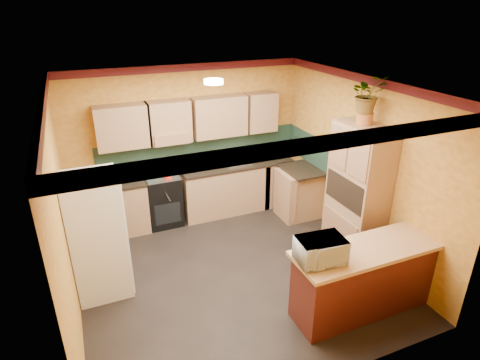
# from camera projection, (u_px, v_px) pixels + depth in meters

# --- Properties ---
(room_shell) EXTENTS (4.24, 4.24, 2.72)m
(room_shell) POSITION_uv_depth(u_px,v_px,m) (224.00, 129.00, 5.30)
(room_shell) COLOR black
(room_shell) RESTS_ON ground
(base_cabinets_back) EXTENTS (3.65, 0.60, 0.88)m
(base_cabinets_back) POSITION_uv_depth(u_px,v_px,m) (197.00, 194.00, 7.26)
(base_cabinets_back) COLOR #A77F58
(base_cabinets_back) RESTS_ON ground
(countertop_back) EXTENTS (3.65, 0.62, 0.04)m
(countertop_back) POSITION_uv_depth(u_px,v_px,m) (196.00, 171.00, 7.07)
(countertop_back) COLOR black
(countertop_back) RESTS_ON base_cabinets_back
(stove) EXTENTS (0.58, 0.58, 0.91)m
(stove) POSITION_uv_depth(u_px,v_px,m) (163.00, 200.00, 7.03)
(stove) COLOR black
(stove) RESTS_ON ground
(kettle) EXTENTS (0.21, 0.21, 0.18)m
(kettle) POSITION_uv_depth(u_px,v_px,m) (167.00, 171.00, 6.80)
(kettle) COLOR red
(kettle) RESTS_ON stove
(sink) EXTENTS (0.48, 0.40, 0.03)m
(sink) POSITION_uv_depth(u_px,v_px,m) (237.00, 163.00, 7.33)
(sink) COLOR silver
(sink) RESTS_ON countertop_back
(base_cabinets_right) EXTENTS (0.60, 0.80, 0.88)m
(base_cabinets_right) POSITION_uv_depth(u_px,v_px,m) (301.00, 193.00, 7.30)
(base_cabinets_right) COLOR #A77F58
(base_cabinets_right) RESTS_ON ground
(countertop_right) EXTENTS (0.62, 0.80, 0.04)m
(countertop_right) POSITION_uv_depth(u_px,v_px,m) (302.00, 170.00, 7.11)
(countertop_right) COLOR black
(countertop_right) RESTS_ON base_cabinets_right
(fridge) EXTENTS (0.68, 0.66, 1.70)m
(fridge) POSITION_uv_depth(u_px,v_px,m) (97.00, 236.00, 5.21)
(fridge) COLOR white
(fridge) RESTS_ON ground
(pantry) EXTENTS (0.48, 0.90, 2.10)m
(pantry) POSITION_uv_depth(u_px,v_px,m) (357.00, 195.00, 5.86)
(pantry) COLOR #A77F58
(pantry) RESTS_ON ground
(fern_pot) EXTENTS (0.22, 0.22, 0.16)m
(fern_pot) POSITION_uv_depth(u_px,v_px,m) (365.00, 119.00, 5.44)
(fern_pot) COLOR #A85928
(fern_pot) RESTS_ON pantry
(fern) EXTENTS (0.53, 0.48, 0.51)m
(fern) POSITION_uv_depth(u_px,v_px,m) (368.00, 94.00, 5.30)
(fern) COLOR #A77F58
(fern) RESTS_ON fern_pot
(breakfast_bar) EXTENTS (1.80, 0.55, 0.88)m
(breakfast_bar) POSITION_uv_depth(u_px,v_px,m) (363.00, 281.00, 5.01)
(breakfast_bar) COLOR #551314
(breakfast_bar) RESTS_ON ground
(bar_top) EXTENTS (1.90, 0.65, 0.05)m
(bar_top) POSITION_uv_depth(u_px,v_px,m) (368.00, 250.00, 4.82)
(bar_top) COLOR tan
(bar_top) RESTS_ON breakfast_bar
(microwave) EXTENTS (0.57, 0.41, 0.30)m
(microwave) POSITION_uv_depth(u_px,v_px,m) (320.00, 250.00, 4.50)
(microwave) COLOR white
(microwave) RESTS_ON bar_top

